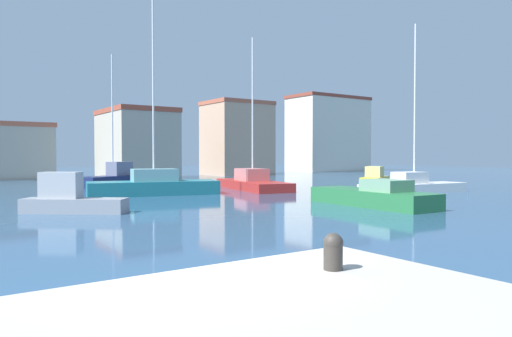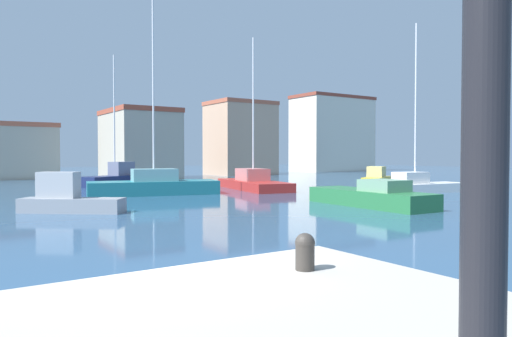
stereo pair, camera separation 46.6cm
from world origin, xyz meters
name	(u,v)px [view 1 (the left image)]	position (x,y,z in m)	size (l,w,h in m)	color
water	(256,194)	(15.00, 20.00, 0.00)	(160.00, 160.00, 0.00)	#2D5175
mooring_bollard	(333,250)	(1.26, -1.70, 1.33)	(0.27, 0.27, 0.49)	#38332D
sailboat_teal_outer_mooring	(154,185)	(8.97, 23.03, 0.65)	(8.67, 4.42, 13.34)	#1E707A
motorboat_grey_behind_lamppost	(70,199)	(2.07, 15.95, 0.62)	(4.36, 3.78, 1.84)	gray
sailboat_red_distant_east	(252,182)	(17.15, 23.62, 0.54)	(4.49, 9.24, 11.46)	#B22823
sailboat_navy_center_channel	(114,178)	(9.74, 33.43, 0.69)	(6.64, 4.95, 11.00)	#19234C
sailboat_white_distant_north	(413,185)	(24.39, 14.50, 0.52)	(8.48, 3.10, 11.58)	white
motorboat_green_near_pier	(373,196)	(15.44, 10.15, 0.50)	(2.59, 7.32, 1.39)	#28703D
motorboat_yellow_far_left	(375,178)	(28.61, 21.65, 0.59)	(4.81, 3.61, 1.63)	gold
yacht_club	(136,144)	(15.46, 43.49, 3.78)	(6.49, 9.33, 7.53)	#B2A893
harbor_office	(237,138)	(30.62, 47.06, 4.84)	(7.96, 6.77, 9.66)	tan
waterfront_apartments	(328,134)	(50.43, 50.64, 6.04)	(12.99, 6.88, 12.07)	beige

